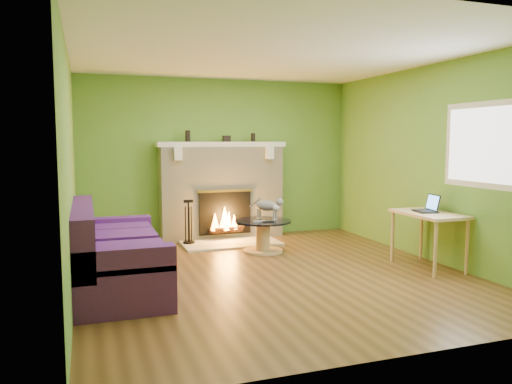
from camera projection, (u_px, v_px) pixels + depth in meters
floor at (272, 273)px, 6.03m from camera, size 5.00×5.00×0.00m
ceiling at (273, 54)px, 5.76m from camera, size 5.00×5.00×0.00m
wall_back at (219, 159)px, 8.25m from camera, size 5.00×0.00×5.00m
wall_front at (398, 183)px, 3.55m from camera, size 5.00×0.00×5.00m
wall_left at (70, 170)px, 5.17m from camera, size 0.00×5.00×5.00m
wall_right at (431, 163)px, 6.63m from camera, size 0.00×5.00×5.00m
window_frame at (482, 145)px, 5.75m from camera, size 0.00×1.20×1.20m
window_pane at (481, 145)px, 5.75m from camera, size 0.00×1.06×1.06m
fireplace at (222, 191)px, 8.13m from camera, size 2.10×0.46×1.58m
hearth at (231, 243)px, 7.72m from camera, size 1.50×0.75×0.03m
mantel at (222, 144)px, 8.03m from camera, size 2.10×0.28×0.08m
sofa at (112, 256)px, 5.38m from camera, size 0.93×2.05×0.92m
coffee_table at (263, 234)px, 7.18m from camera, size 0.81×0.81×0.46m
desk at (429, 219)px, 6.24m from camera, size 0.55×0.95×0.70m
cat at (267, 208)px, 7.22m from camera, size 0.49×0.53×0.33m
remote_silver at (259, 221)px, 7.02m from camera, size 0.17×0.06×0.02m
remote_black at (269, 222)px, 7.00m from camera, size 0.16×0.05×0.02m
laptop at (425, 203)px, 6.26m from camera, size 0.31×0.34×0.22m
fire_tools at (189, 221)px, 7.63m from camera, size 0.18×0.18×0.68m
mantel_vase_left at (188, 136)px, 7.87m from camera, size 0.08×0.08×0.18m
mantel_vase_right at (253, 137)px, 8.22m from camera, size 0.07×0.07×0.14m
mantel_box at (227, 139)px, 8.08m from camera, size 0.12×0.08×0.10m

